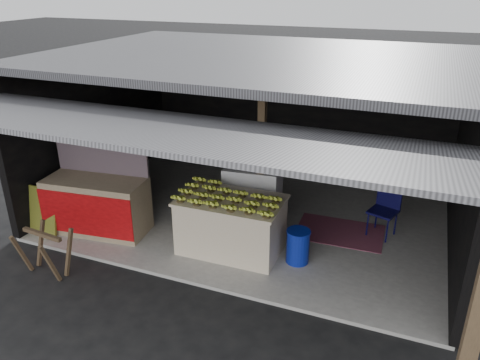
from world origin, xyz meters
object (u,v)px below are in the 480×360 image
at_px(banana_table, 231,225).
at_px(water_barrel, 298,247).
at_px(neighbor_stall, 98,203).
at_px(plastic_chair, 386,205).
at_px(white_crate, 253,195).
at_px(sawhorse, 44,248).

relative_size(banana_table, water_barrel, 3.20).
distance_m(banana_table, neighbor_stall, 2.44).
height_order(neighbor_stall, plastic_chair, neighbor_stall).
bearing_deg(neighbor_stall, banana_table, -0.73).
relative_size(neighbor_stall, water_barrel, 3.44).
bearing_deg(water_barrel, banana_table, -177.04).
distance_m(white_crate, sawhorse, 3.54).
bearing_deg(banana_table, white_crate, 89.89).
bearing_deg(banana_table, water_barrel, 2.01).
xyz_separation_m(sawhorse, plastic_chair, (4.63, 3.10, 0.15)).
bearing_deg(neighbor_stall, sawhorse, -94.48).
relative_size(white_crate, water_barrel, 2.06).
xyz_separation_m(white_crate, plastic_chair, (2.28, 0.46, 0.00)).
distance_m(banana_table, sawhorse, 2.87).
relative_size(white_crate, sawhorse, 1.45).
height_order(sawhorse, plastic_chair, plastic_chair).
relative_size(banana_table, white_crate, 1.56).
xyz_separation_m(banana_table, white_crate, (-0.02, 1.03, 0.08)).
bearing_deg(plastic_chair, white_crate, -150.74).
bearing_deg(banana_table, plastic_chair, 32.51).
xyz_separation_m(banana_table, sawhorse, (-2.37, -1.61, -0.07)).
relative_size(neighbor_stall, plastic_chair, 1.96).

